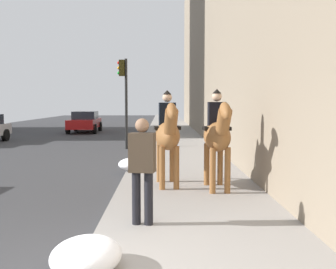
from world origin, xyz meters
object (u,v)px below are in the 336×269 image
mounted_horse_near (168,134)px  traffic_light_near_curb (124,89)px  mounted_horse_far (218,135)px  pedestrian_greeting (142,164)px  car_mid_lane (85,121)px

mounted_horse_near → traffic_light_near_curb: bearing=-172.9°
mounted_horse_far → pedestrian_greeting: bearing=-32.7°
mounted_horse_near → traffic_light_near_curb: 8.91m
mounted_horse_near → pedestrian_greeting: size_ratio=1.31×
mounted_horse_far → traffic_light_near_curb: size_ratio=0.57×
mounted_horse_near → car_mid_lane: size_ratio=0.49×
pedestrian_greeting → car_mid_lane: pedestrian_greeting is taller
pedestrian_greeting → mounted_horse_near: bearing=0.7°
traffic_light_near_curb → pedestrian_greeting: bearing=-173.4°
pedestrian_greeting → traffic_light_near_curb: traffic_light_near_curb is taller
mounted_horse_far → car_mid_lane: (19.28, 6.57, -0.61)m
mounted_horse_far → pedestrian_greeting: 3.03m
car_mid_lane → traffic_light_near_curb: size_ratio=1.15×
car_mid_lane → mounted_horse_near: bearing=14.7°
pedestrian_greeting → traffic_light_near_curb: bearing=15.7°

